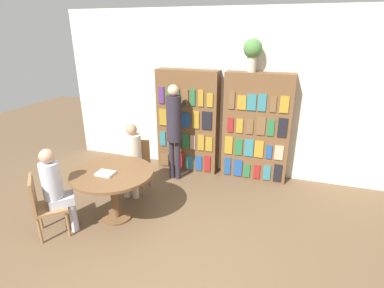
{
  "coord_description": "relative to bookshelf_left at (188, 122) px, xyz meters",
  "views": [
    {
      "loc": [
        1.15,
        -2.11,
        2.63
      ],
      "look_at": [
        -0.14,
        1.8,
        1.05
      ],
      "focal_mm": 28.0,
      "sensor_mm": 36.0,
      "label": 1
    }
  ],
  "objects": [
    {
      "name": "wall_back",
      "position": [
        0.65,
        0.19,
        0.53
      ],
      "size": [
        6.4,
        0.07,
        3.0
      ],
      "color": "beige",
      "rests_on": "ground_plane"
    },
    {
      "name": "bookshelf_left",
      "position": [
        0.0,
        0.0,
        0.0
      ],
      "size": [
        1.17,
        0.34,
        1.95
      ],
      "color": "brown",
      "rests_on": "ground_plane"
    },
    {
      "name": "bookshelf_right",
      "position": [
        1.29,
        -0.0,
        -0.0
      ],
      "size": [
        1.17,
        0.34,
        1.95
      ],
      "color": "brown",
      "rests_on": "ground_plane"
    },
    {
      "name": "flower_vase",
      "position": [
        1.13,
        0.0,
        1.32
      ],
      "size": [
        0.31,
        0.31,
        0.54
      ],
      "color": "#B7AD9E",
      "rests_on": "bookshelf_right"
    },
    {
      "name": "reading_table",
      "position": [
        -0.45,
        -1.97,
        -0.35
      ],
      "size": [
        1.16,
        1.16,
        0.75
      ],
      "color": "brown",
      "rests_on": "ground_plane"
    },
    {
      "name": "chair_near_camera",
      "position": [
        -1.13,
        -2.6,
        -0.49
      ],
      "size": [
        0.57,
        0.57,
        0.87
      ],
      "rotation": [
        0.0,
        0.0,
        -0.82
      ],
      "color": "olive",
      "rests_on": "ground_plane"
    },
    {
      "name": "chair_left_side",
      "position": [
        -0.57,
        -1.06,
        -0.49
      ],
      "size": [
        0.45,
        0.45,
        0.87
      ],
      "rotation": [
        0.0,
        0.0,
        -3.02
      ],
      "color": "olive",
      "rests_on": "ground_plane"
    },
    {
      "name": "seated_reader_left",
      "position": [
        -0.54,
        -1.23,
        -0.28
      ],
      "size": [
        0.32,
        0.4,
        1.22
      ],
      "rotation": [
        0.0,
        0.0,
        -3.02
      ],
      "color": "beige",
      "rests_on": "ground_plane"
    },
    {
      "name": "seated_reader_right",
      "position": [
        -0.99,
        -2.47,
        -0.28
      ],
      "size": [
        0.4,
        0.4,
        1.23
      ],
      "rotation": [
        0.0,
        0.0,
        -0.82
      ],
      "color": "#B2B7C6",
      "rests_on": "ground_plane"
    },
    {
      "name": "librarian_standing",
      "position": [
        -0.09,
        -0.5,
        0.09
      ],
      "size": [
        0.27,
        0.54,
        1.76
      ],
      "color": "#28232D",
      "rests_on": "ground_plane"
    },
    {
      "name": "open_book_on_table",
      "position": [
        -0.5,
        -2.06,
        -0.2
      ],
      "size": [
        0.24,
        0.18,
        0.03
      ],
      "color": "silver",
      "rests_on": "reading_table"
    }
  ]
}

